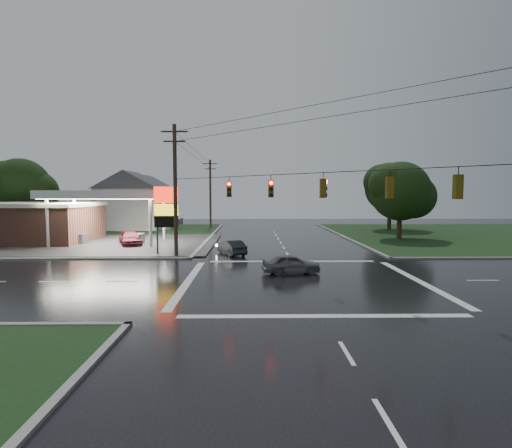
{
  "coord_description": "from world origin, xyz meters",
  "views": [
    {
      "loc": [
        -3.17,
        -23.88,
        5.3
      ],
      "look_at": [
        -2.81,
        6.24,
        3.0
      ],
      "focal_mm": 28.0,
      "sensor_mm": 36.0,
      "label": 1
    }
  ],
  "objects_px": {
    "house_far": "(147,199)",
    "tree_ne_near": "(401,191)",
    "utility_pole_n": "(210,193)",
    "car_north": "(232,247)",
    "car_pump": "(130,239)",
    "tree_nw_behind": "(22,187)",
    "utility_pole_nw": "(175,189)",
    "gas_station": "(45,219)",
    "pylon_sign": "(166,209)",
    "tree_ne_far": "(391,188)",
    "car_crossing": "(291,264)",
    "house_near": "(132,200)"
  },
  "relations": [
    {
      "from": "house_far",
      "to": "car_crossing",
      "type": "xyz_separation_m",
      "value": [
        21.43,
        -45.72,
        -3.75
      ]
    },
    {
      "from": "pylon_sign",
      "to": "car_crossing",
      "type": "bearing_deg",
      "value": -39.5
    },
    {
      "from": "utility_pole_nw",
      "to": "car_pump",
      "type": "height_order",
      "value": "utility_pole_nw"
    },
    {
      "from": "utility_pole_n",
      "to": "house_near",
      "type": "distance_m",
      "value": 11.67
    },
    {
      "from": "tree_ne_near",
      "to": "tree_ne_far",
      "type": "distance_m",
      "value": 12.39
    },
    {
      "from": "utility_pole_n",
      "to": "car_crossing",
      "type": "relative_size",
      "value": 2.73
    },
    {
      "from": "utility_pole_nw",
      "to": "tree_ne_near",
      "type": "relative_size",
      "value": 1.22
    },
    {
      "from": "car_north",
      "to": "utility_pole_n",
      "type": "bearing_deg",
      "value": -105.07
    },
    {
      "from": "utility_pole_n",
      "to": "gas_station",
      "type": "bearing_deg",
      "value": -131.47
    },
    {
      "from": "gas_station",
      "to": "tree_ne_far",
      "type": "xyz_separation_m",
      "value": [
        42.83,
        14.29,
        3.63
      ]
    },
    {
      "from": "utility_pole_n",
      "to": "car_north",
      "type": "height_order",
      "value": "utility_pole_n"
    },
    {
      "from": "tree_nw_behind",
      "to": "car_north",
      "type": "bearing_deg",
      "value": -33.94
    },
    {
      "from": "tree_ne_far",
      "to": "car_crossing",
      "type": "bearing_deg",
      "value": -119.13
    },
    {
      "from": "car_pump",
      "to": "car_north",
      "type": "bearing_deg",
      "value": -53.9
    },
    {
      "from": "utility_pole_nw",
      "to": "house_far",
      "type": "bearing_deg",
      "value": 107.92
    },
    {
      "from": "house_near",
      "to": "car_pump",
      "type": "relative_size",
      "value": 2.3
    },
    {
      "from": "car_north",
      "to": "car_pump",
      "type": "height_order",
      "value": "car_pump"
    },
    {
      "from": "house_far",
      "to": "tree_ne_near",
      "type": "distance_m",
      "value": 44.5
    },
    {
      "from": "tree_nw_behind",
      "to": "car_crossing",
      "type": "height_order",
      "value": "tree_nw_behind"
    },
    {
      "from": "utility_pole_n",
      "to": "tree_ne_far",
      "type": "distance_m",
      "value": 26.96
    },
    {
      "from": "car_crossing",
      "to": "car_pump",
      "type": "relative_size",
      "value": 0.8
    },
    {
      "from": "car_pump",
      "to": "tree_nw_behind",
      "type": "bearing_deg",
      "value": 121.42
    },
    {
      "from": "utility_pole_nw",
      "to": "tree_ne_far",
      "type": "relative_size",
      "value": 1.12
    },
    {
      "from": "tree_nw_behind",
      "to": "tree_ne_far",
      "type": "bearing_deg",
      "value": 4.49
    },
    {
      "from": "pylon_sign",
      "to": "car_crossing",
      "type": "height_order",
      "value": "pylon_sign"
    },
    {
      "from": "tree_nw_behind",
      "to": "tree_ne_near",
      "type": "xyz_separation_m",
      "value": [
        47.98,
        -8.0,
        -0.62
      ]
    },
    {
      "from": "utility_pole_nw",
      "to": "tree_ne_far",
      "type": "height_order",
      "value": "utility_pole_nw"
    },
    {
      "from": "gas_station",
      "to": "pylon_sign",
      "type": "distance_m",
      "value": 17.81
    },
    {
      "from": "pylon_sign",
      "to": "tree_ne_near",
      "type": "bearing_deg",
      "value": 25.01
    },
    {
      "from": "gas_station",
      "to": "car_pump",
      "type": "height_order",
      "value": "gas_station"
    },
    {
      "from": "car_north",
      "to": "tree_ne_far",
      "type": "bearing_deg",
      "value": -157.78
    },
    {
      "from": "house_far",
      "to": "car_crossing",
      "type": "distance_m",
      "value": 50.64
    },
    {
      "from": "utility_pole_nw",
      "to": "car_pump",
      "type": "bearing_deg",
      "value": 129.36
    },
    {
      "from": "tree_ne_far",
      "to": "tree_nw_behind",
      "type": "bearing_deg",
      "value": -175.51
    },
    {
      "from": "house_near",
      "to": "car_north",
      "type": "relative_size",
      "value": 2.83
    },
    {
      "from": "gas_station",
      "to": "car_pump",
      "type": "distance_m",
      "value": 10.62
    },
    {
      "from": "tree_ne_far",
      "to": "car_north",
      "type": "relative_size",
      "value": 2.51
    },
    {
      "from": "utility_pole_nw",
      "to": "tree_ne_near",
      "type": "xyz_separation_m",
      "value": [
        23.64,
        12.49,
        -0.16
      ]
    },
    {
      "from": "utility_pole_nw",
      "to": "car_north",
      "type": "height_order",
      "value": "utility_pole_nw"
    },
    {
      "from": "utility_pole_n",
      "to": "tree_ne_near",
      "type": "distance_m",
      "value": 28.55
    },
    {
      "from": "house_far",
      "to": "tree_nw_behind",
      "type": "relative_size",
      "value": 1.1
    },
    {
      "from": "house_far",
      "to": "car_north",
      "type": "distance_m",
      "value": 41.36
    },
    {
      "from": "house_near",
      "to": "utility_pole_n",
      "type": "bearing_deg",
      "value": 9.91
    },
    {
      "from": "utility_pole_n",
      "to": "car_north",
      "type": "xyz_separation_m",
      "value": [
        4.61,
        -27.49,
        -4.83
      ]
    },
    {
      "from": "tree_nw_behind",
      "to": "car_pump",
      "type": "xyz_separation_m",
      "value": [
        18.25,
        -13.07,
        -5.48
      ]
    },
    {
      "from": "house_far",
      "to": "car_pump",
      "type": "xyz_separation_m",
      "value": [
        6.36,
        -31.08,
        -3.71
      ]
    },
    {
      "from": "utility_pole_n",
      "to": "car_pump",
      "type": "distance_m",
      "value": 22.45
    },
    {
      "from": "car_north",
      "to": "car_pump",
      "type": "xyz_separation_m",
      "value": [
        -10.7,
        6.41,
        0.06
      ]
    },
    {
      "from": "car_north",
      "to": "tree_ne_near",
      "type": "bearing_deg",
      "value": -173.49
    },
    {
      "from": "tree_ne_near",
      "to": "tree_nw_behind",
      "type": "bearing_deg",
      "value": 170.53
    }
  ]
}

